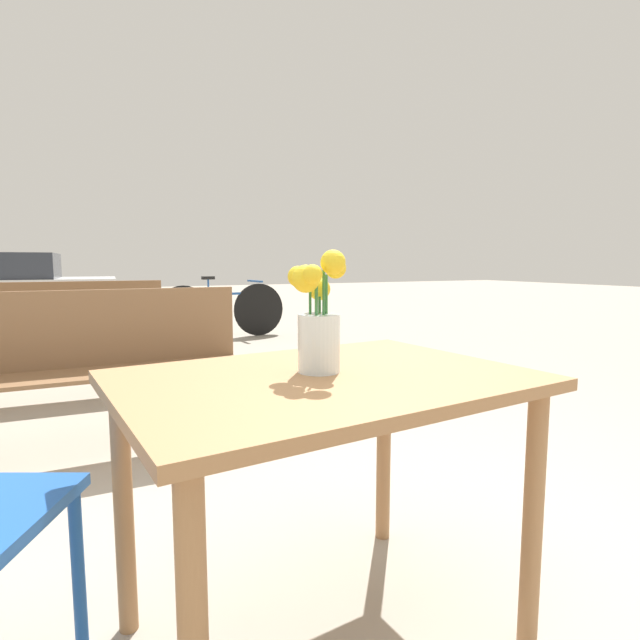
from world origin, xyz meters
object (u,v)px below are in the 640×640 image
(flower_vase, at_px, (319,323))
(bench_middle, at_px, (49,368))
(bicycle, at_px, (223,310))
(table_front, at_px, (324,413))
(bench_near, at_px, (61,337))

(flower_vase, relative_size, bench_middle, 0.16)
(bench_middle, bearing_deg, bicycle, 63.23)
(table_front, relative_size, bench_near, 0.73)
(bench_near, bearing_deg, flower_vase, -76.86)
(flower_vase, bearing_deg, bicycle, 77.83)
(flower_vase, distance_m, bench_near, 3.03)
(table_front, bearing_deg, bench_middle, 112.80)
(bench_middle, relative_size, bicycle, 1.11)
(bench_near, bearing_deg, table_front, -77.01)
(table_front, xyz_separation_m, bench_near, (-0.68, 2.96, -0.16))
(flower_vase, height_order, bicycle, flower_vase)
(table_front, xyz_separation_m, bench_middle, (-0.70, 1.66, -0.14))
(table_front, bearing_deg, bench_near, 102.99)
(bench_near, xyz_separation_m, bicycle, (1.82, 2.32, -0.09))
(bench_middle, xyz_separation_m, bicycle, (1.83, 3.62, -0.11))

